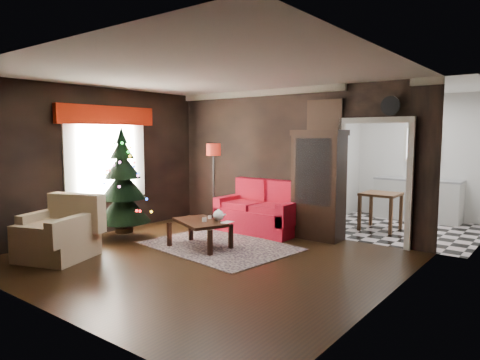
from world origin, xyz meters
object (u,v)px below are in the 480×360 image
Objects in this scene: floor_lamp at (214,189)px; wall_clock at (391,106)px; armchair at (56,229)px; coffee_table at (200,234)px; christmas_tree at (123,182)px; kitchen_table at (380,211)px; teapot at (218,215)px; curio_cabinet at (318,187)px; loveseat at (260,207)px.

floor_lamp is 5.63× the size of wall_clock.
armchair reaches higher than coffee_table.
christmas_tree is at bearing -117.51° from floor_lamp.
christmas_tree is at bearing -134.15° from kitchen_table.
floor_lamp reaches higher than armchair.
kitchen_table is (3.23, 5.05, -0.08)m from armchair.
armchair is 5.99m from kitchen_table.
wall_clock reaches higher than teapot.
kitchen_table is (1.66, 3.05, -0.19)m from teapot.
christmas_tree is 9.12× the size of teapot.
floor_lamp is 3.11m from armchair.
floor_lamp is 1.55m from coffee_table.
curio_cabinet is 1.01× the size of christmas_tree.
floor_lamp is 1.47m from teapot.
coffee_table is at bearing 12.68° from christmas_tree.
loveseat is 3.04m from wall_clock.
coffee_table is 3.14× the size of wall_clock.
floor_lamp reaches higher than teapot.
coffee_table is 4.88× the size of teapot.
kitchen_table is (0.65, 1.43, -0.57)m from curio_cabinet.
christmas_tree is at bearing -131.00° from loveseat.
kitchen_table is (2.67, 2.02, -0.45)m from floor_lamp.
christmas_tree is at bearing -163.45° from teapot.
curio_cabinet is 9.23× the size of teapot.
kitchen_table is (1.80, 1.65, -0.12)m from loveseat.
floor_lamp is at bearing -163.78° from curio_cabinet.
christmas_tree is (-1.69, -1.95, 0.55)m from loveseat.
curio_cabinet is at bearing 58.01° from teapot.
armchair is 3.18× the size of wall_clock.
curio_cabinet is 2.32m from coffee_table.
curio_cabinet is at bearing 10.83° from loveseat.
christmas_tree is 1.59m from armchair.
curio_cabinet reaches higher than floor_lamp.
christmas_tree is 1.87× the size of coffee_table.
armchair is at bearing -134.80° from wall_clock.
armchair is 5.69m from wall_clock.
teapot is (1.01, -1.03, -0.27)m from floor_lamp.
wall_clock is (4.04, 2.35, 1.33)m from christmas_tree.
coffee_table is at bearing -58.45° from floor_lamp.
loveseat is 1.00m from floor_lamp.
christmas_tree is at bearing -167.32° from coffee_table.
curio_cabinet reaches higher than teapot.
coffee_table is (-0.12, -1.59, -0.26)m from loveseat.
loveseat is 3.69m from armchair.
wall_clock is at bearing 8.53° from curio_cabinet.
coffee_table is 0.45m from teapot.
floor_lamp is 3.38m from kitchen_table.
teapot is (-1.01, -1.62, -0.39)m from curio_cabinet.
floor_lamp is at bearing -166.59° from wall_clock.
armchair is at bearing -100.40° from floor_lamp.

